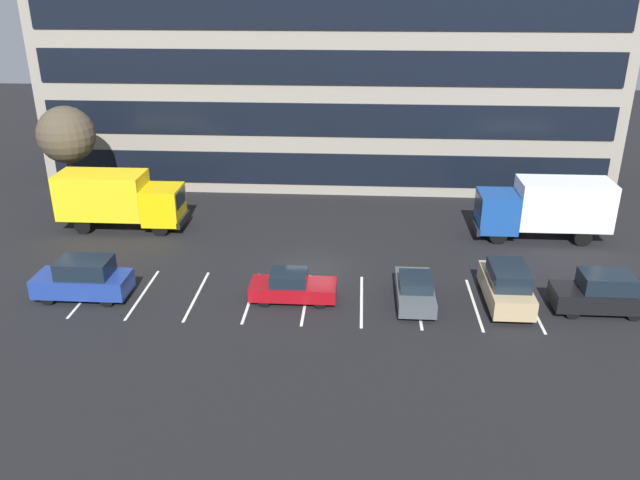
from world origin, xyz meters
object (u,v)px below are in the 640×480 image
suv_tan (506,285)px  suv_navy (83,279)px  sedan_maroon (292,287)px  sedan_charcoal (415,290)px  box_truck_yellow_all (118,198)px  suv_black (601,293)px  bare_tree (66,135)px  box_truck_blue (546,206)px

suv_tan → suv_navy: bearing=-178.2°
sedan_maroon → sedan_charcoal: bearing=0.9°
box_truck_yellow_all → suv_black: 28.47m
sedan_maroon → bare_tree: (-16.33, 12.36, 4.46)m
box_truck_yellow_all → sedan_maroon: size_ratio=1.83×
bare_tree → sedan_maroon: bearing=-37.1°
box_truck_blue → sedan_charcoal: bearing=-133.5°
sedan_maroon → suv_black: size_ratio=0.96×
box_truck_blue → sedan_charcoal: (-8.48, -8.94, -1.36)m
sedan_charcoal → bare_tree: size_ratio=0.60×
box_truck_blue → sedan_charcoal: size_ratio=1.86×
sedan_charcoal → suv_navy: 16.59m
suv_black → suv_tan: size_ratio=0.95×
box_truck_blue → suv_tan: size_ratio=1.70×
box_truck_blue → suv_black: 9.32m
suv_navy → sedan_maroon: bearing=2.2°
sedan_maroon → suv_black: 14.97m
suv_tan → sedan_maroon: bearing=-178.6°
box_truck_blue → suv_navy: size_ratio=1.71×
suv_tan → bare_tree: (-26.89, 12.11, 4.17)m
box_truck_yellow_all → suv_navy: bearing=-81.1°
sedan_charcoal → suv_black: (8.88, -0.30, 0.25)m
sedan_maroon → suv_navy: bearing=-177.8°
suv_tan → suv_navy: 21.05m
suv_black → suv_navy: 25.45m
box_truck_blue → box_truck_yellow_all: bearing=-179.8°
sedan_maroon → bare_tree: size_ratio=0.60×
box_truck_blue → bare_tree: bearing=173.9°
suv_black → box_truck_blue: bearing=92.5°
suv_black → suv_tan: suv_tan is taller
box_truck_yellow_all → sedan_charcoal: box_truck_yellow_all is taller
suv_black → sedan_charcoal: bearing=178.1°
sedan_maroon → suv_tan: (10.55, 0.25, 0.30)m
suv_tan → suv_navy: suv_tan is taller
sedan_maroon → bare_tree: 20.96m
sedan_charcoal → suv_black: size_ratio=0.96×
box_truck_yellow_all → suv_tan: 24.16m
suv_tan → suv_navy: (-21.04, -0.65, -0.00)m
sedan_charcoal → sedan_maroon: bearing=-179.1°
box_truck_blue → suv_navy: 26.80m
sedan_maroon → bare_tree: bare_tree is taller
suv_navy → box_truck_yellow_all: bearing=98.9°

